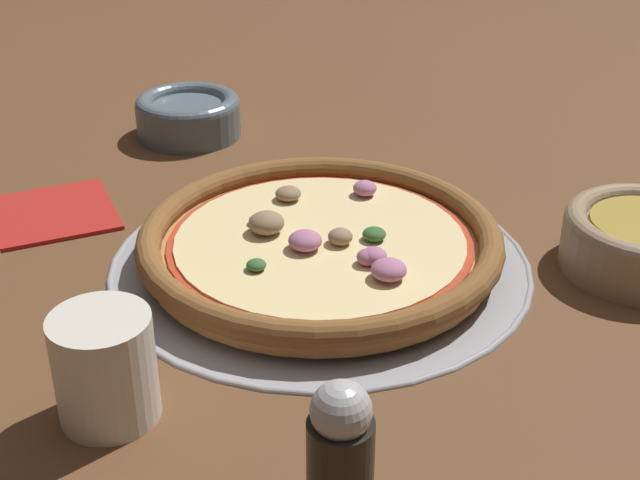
% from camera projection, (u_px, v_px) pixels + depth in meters
% --- Properties ---
extents(ground_plane, '(3.00, 3.00, 0.00)m').
position_uv_depth(ground_plane, '(320.00, 264.00, 0.78)').
color(ground_plane, brown).
extents(pizza_tray, '(0.37, 0.37, 0.01)m').
position_uv_depth(pizza_tray, '(320.00, 261.00, 0.78)').
color(pizza_tray, '#9E9EA3').
rests_on(pizza_tray, ground_plane).
extents(pizza, '(0.32, 0.32, 0.04)m').
position_uv_depth(pizza, '(320.00, 242.00, 0.77)').
color(pizza, '#BC7F42').
rests_on(pizza, pizza_tray).
extents(bowl_far, '(0.12, 0.12, 0.05)m').
position_uv_depth(bowl_far, '(188.00, 115.00, 1.04)').
color(bowl_far, slate).
rests_on(bowl_far, ground_plane).
extents(drinking_cup, '(0.07, 0.07, 0.08)m').
position_uv_depth(drinking_cup, '(105.00, 368.00, 0.59)').
color(drinking_cup, silver).
rests_on(drinking_cup, ground_plane).
extents(napkin, '(0.15, 0.12, 0.01)m').
position_uv_depth(napkin, '(38.00, 214.00, 0.86)').
color(napkin, '#B2231E').
rests_on(napkin, ground_plane).
extents(pepper_shaker, '(0.04, 0.04, 0.12)m').
position_uv_depth(pepper_shaker, '(340.00, 472.00, 0.48)').
color(pepper_shaker, black).
rests_on(pepper_shaker, ground_plane).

